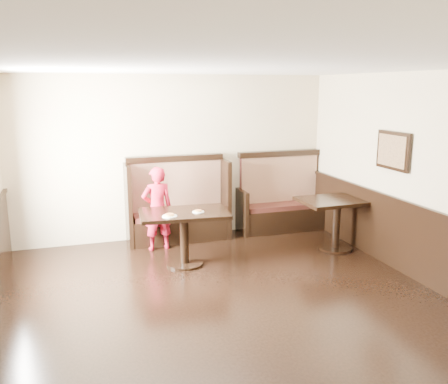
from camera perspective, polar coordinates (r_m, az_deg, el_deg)
name	(u,v)px	position (r m, az deg, el deg)	size (l,w,h in m)	color
ground	(243,328)	(5.43, 2.35, -16.01)	(7.00, 7.00, 0.00)	black
room_shell	(210,265)	(5.31, -1.71, -8.74)	(7.00, 7.00, 7.00)	#C6B990
booth_main	(178,210)	(8.21, -5.60, -2.11)	(1.75, 0.72, 1.45)	black
booth_neighbor	(281,204)	(8.82, 6.88, -1.41)	(1.65, 0.72, 1.45)	black
table_main	(184,224)	(6.99, -4.83, -3.89)	(1.34, 0.91, 0.81)	black
table_neighbor	(337,211)	(7.87, 13.41, -2.30)	(1.22, 0.81, 0.84)	black
child	(157,209)	(7.68, -8.02, -1.99)	(0.50, 0.33, 1.36)	red
pizza_plate_left	(170,216)	(6.70, -6.56, -2.83)	(0.21, 0.21, 0.04)	white
pizza_plate_right	(198,211)	(6.90, -3.11, -2.33)	(0.18, 0.18, 0.03)	white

